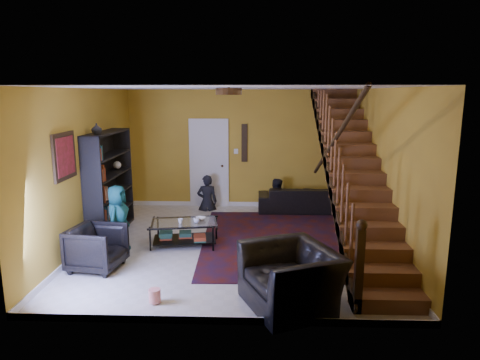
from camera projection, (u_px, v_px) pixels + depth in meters
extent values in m
plane|color=beige|center=(232.00, 245.00, 7.80)|extent=(5.50, 5.50, 0.00)
plane|color=gold|center=(238.00, 149.00, 10.21)|extent=(5.20, 0.00, 5.20)
plane|color=gold|center=(219.00, 212.00, 4.83)|extent=(5.20, 0.00, 5.20)
plane|color=gold|center=(86.00, 168.00, 7.61)|extent=(0.00, 5.50, 5.50)
plane|color=gold|center=(381.00, 170.00, 7.43)|extent=(0.00, 5.50, 5.50)
plane|color=white|center=(232.00, 88.00, 7.24)|extent=(5.50, 5.50, 0.00)
cube|color=silver|center=(238.00, 204.00, 10.47)|extent=(5.20, 0.02, 0.10)
cube|color=silver|center=(92.00, 240.00, 7.88)|extent=(0.02, 5.50, 0.10)
cube|color=gold|center=(353.00, 174.00, 7.46)|extent=(0.95, 4.92, 2.83)
cube|color=black|center=(327.00, 170.00, 7.46)|extent=(0.04, 5.02, 3.02)
cylinder|color=black|center=(330.00, 144.00, 7.37)|extent=(0.07, 4.20, 2.44)
cube|color=black|center=(359.00, 272.00, 5.28)|extent=(0.10, 0.10, 1.10)
cube|color=black|center=(110.00, 183.00, 8.27)|extent=(0.35, 1.80, 2.00)
cube|color=black|center=(112.00, 213.00, 8.39)|extent=(0.35, 1.72, 0.03)
cube|color=black|center=(109.00, 175.00, 8.24)|extent=(0.35, 1.72, 0.03)
cube|color=silver|center=(209.00, 165.00, 10.29)|extent=(0.82, 0.05, 2.05)
cube|color=maroon|center=(64.00, 156.00, 6.66)|extent=(0.04, 0.74, 0.74)
cube|color=black|center=(244.00, 143.00, 10.16)|extent=(0.14, 0.03, 0.90)
cylinder|color=#3F2814|center=(229.00, 91.00, 6.47)|extent=(0.40, 0.40, 0.10)
cube|color=#3F110B|center=(291.00, 240.00, 8.01)|extent=(3.38, 3.84, 0.02)
imported|color=black|center=(302.00, 199.00, 9.94)|extent=(2.02, 0.80, 0.59)
imported|color=black|center=(97.00, 248.00, 6.66)|extent=(0.88, 0.86, 0.70)
imported|color=black|center=(291.00, 278.00, 5.49)|extent=(1.43, 1.51, 0.77)
imported|color=black|center=(207.00, 202.00, 10.09)|extent=(0.51, 0.37, 1.29)
imported|color=black|center=(276.00, 204.00, 10.04)|extent=(0.64, 0.53, 1.22)
imported|color=#175755|center=(118.00, 219.00, 7.35)|extent=(0.41, 0.60, 1.18)
cube|color=black|center=(150.00, 239.00, 7.46)|extent=(0.03, 0.03, 0.44)
cube|color=black|center=(213.00, 240.00, 7.42)|extent=(0.03, 0.03, 0.44)
cube|color=black|center=(158.00, 228.00, 8.06)|extent=(0.03, 0.03, 0.44)
cube|color=black|center=(216.00, 229.00, 8.02)|extent=(0.03, 0.03, 0.44)
cube|color=black|center=(185.00, 239.00, 7.76)|extent=(1.19, 0.79, 0.02)
cube|color=silver|center=(184.00, 222.00, 7.70)|extent=(1.26, 0.86, 0.02)
imported|color=#999999|center=(197.00, 220.00, 7.62)|extent=(0.15, 0.15, 0.09)
imported|color=#999999|center=(180.00, 221.00, 7.59)|extent=(0.11, 0.11, 0.08)
imported|color=#999999|center=(200.00, 219.00, 7.77)|extent=(0.26, 0.26, 0.05)
imported|color=#999999|center=(97.00, 129.00, 7.56)|extent=(0.18, 0.18, 0.19)
cylinder|color=red|center=(155.00, 295.00, 5.61)|extent=(0.18, 0.18, 0.18)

